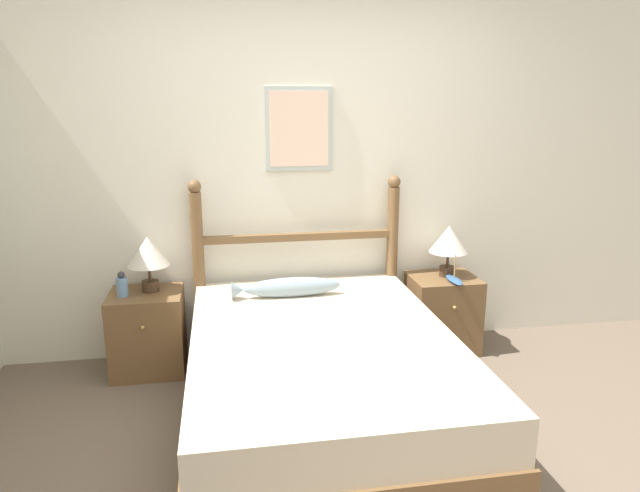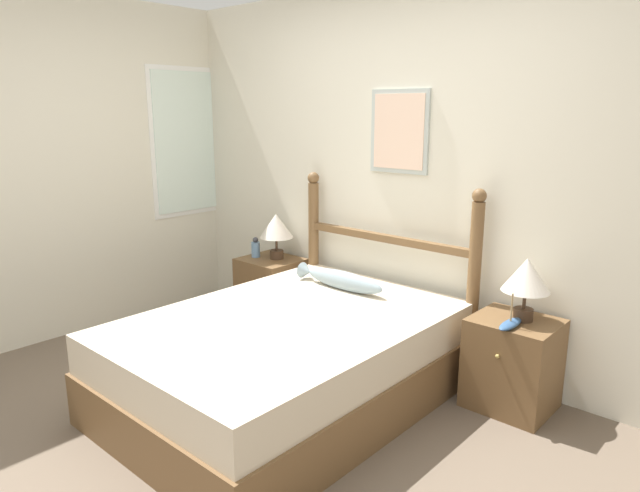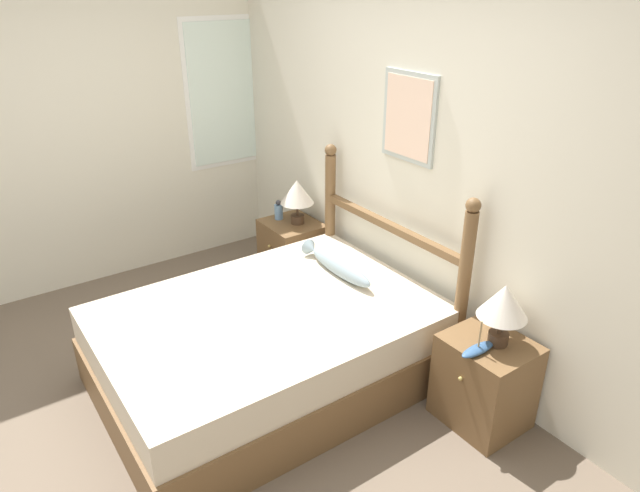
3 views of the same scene
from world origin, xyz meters
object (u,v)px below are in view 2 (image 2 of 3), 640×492
object	(u,v)px
fish_pillow	(340,279)
bottle	(256,248)
table_lamp_right	(526,277)
bed	(288,360)
table_lamp_left	(276,227)
nightstand_left	(271,291)
model_boat	(510,324)
nightstand_right	(512,363)

from	to	relation	value
fish_pillow	bottle	bearing A→B (deg)	170.86
table_lamp_right	fish_pillow	bearing A→B (deg)	-169.12
bed	table_lamp_left	size ratio (longest dim) A/B	5.50
fish_pillow	table_lamp_left	bearing A→B (deg)	164.33
nightstand_left	fish_pillow	size ratio (longest dim) A/B	0.77
bed	model_boat	size ratio (longest dim) A/B	8.45
fish_pillow	nightstand_right	bearing A→B (deg)	10.26
table_lamp_right	nightstand_left	bearing A→B (deg)	-179.49
bed	bottle	bearing A→B (deg)	145.64
bed	fish_pillow	distance (m)	0.72
table_lamp_right	model_boat	distance (m)	0.28
nightstand_left	model_boat	size ratio (longest dim) A/B	2.27
model_boat	nightstand_left	bearing A→B (deg)	176.35
nightstand_right	table_lamp_left	distance (m)	2.08
bed	nightstand_right	xyz separation A→B (m)	(1.02, 0.83, 0.01)
table_lamp_right	bottle	world-z (taller)	table_lamp_right
bed	model_boat	distance (m)	1.29
nightstand_left	nightstand_right	size ratio (longest dim) A/B	1.00
bed	nightstand_left	world-z (taller)	nightstand_left
model_boat	table_lamp_left	bearing A→B (deg)	175.28
bed	nightstand_left	distance (m)	1.32
bed	nightstand_right	world-z (taller)	nightstand_right
bed	nightstand_right	distance (m)	1.32
table_lamp_left	fish_pillow	bearing A→B (deg)	-15.67
table_lamp_right	fish_pillow	xyz separation A→B (m)	(-1.18, -0.23, -0.20)
model_boat	nightstand_right	bearing A→B (deg)	99.38
bed	nightstand_left	bearing A→B (deg)	140.94
bed	table_lamp_left	world-z (taller)	table_lamp_left
table_lamp_right	model_boat	size ratio (longest dim) A/B	1.53
bed	nightstand_left	xyz separation A→B (m)	(-1.02, 0.83, 0.01)
nightstand_right	model_boat	bearing A→B (deg)	-80.62
table_lamp_left	table_lamp_right	world-z (taller)	same
model_boat	fish_pillow	xyz separation A→B (m)	(-1.17, -0.08, 0.03)
table_lamp_left	table_lamp_right	size ratio (longest dim) A/B	1.00
table_lamp_right	fish_pillow	size ratio (longest dim) A/B	0.52
table_lamp_right	fish_pillow	world-z (taller)	table_lamp_right
nightstand_left	table_lamp_right	size ratio (longest dim) A/B	1.48
table_lamp_right	bottle	size ratio (longest dim) A/B	2.21
table_lamp_left	fish_pillow	distance (m)	0.92
nightstand_left	nightstand_right	xyz separation A→B (m)	(2.05, 0.00, 0.00)
nightstand_left	table_lamp_right	distance (m)	2.14
table_lamp_left	fish_pillow	xyz separation A→B (m)	(0.87, -0.24, -0.20)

